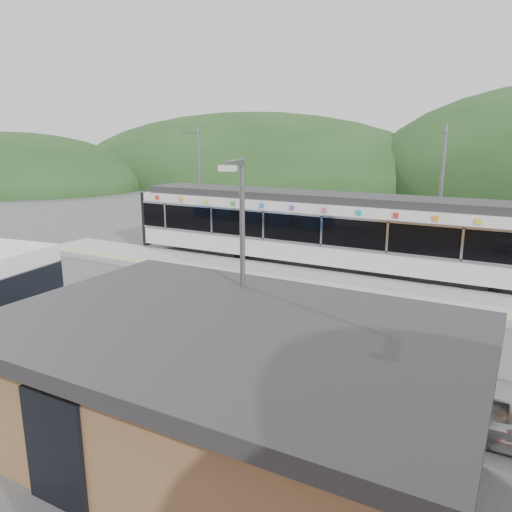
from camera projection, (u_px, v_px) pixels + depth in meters
The scene contains 10 objects.
ground at pixel (221, 296), 20.59m from camera, with size 120.00×120.00×0.00m, color #4C4C4F.
hills at pixel (402, 284), 22.21m from camera, with size 146.00×149.00×26.00m.
platform at pixel (259, 274), 23.37m from camera, with size 26.00×3.20×0.30m, color #9E9E99.
yellow_line at pixel (245, 277), 22.23m from camera, with size 26.00×0.10×0.01m, color yellow.
train at pixel (323, 228), 24.24m from camera, with size 20.44×3.01×3.74m.
catenary_mast_west at pixel (199, 183), 30.31m from camera, with size 0.18×1.80×7.00m.
catenary_mast_east at pixel (440, 196), 23.76m from camera, with size 0.18×1.80×7.00m.
station_shelter at pixel (229, 392), 9.75m from camera, with size 9.20×6.20×3.00m.
pallet_stack at pixel (335, 443), 10.33m from camera, with size 1.38×1.21×0.47m.
lamp_post at pixel (240, 264), 11.44m from camera, with size 0.38×1.08×5.96m.
Camera 1 is at (10.72, -16.52, 6.43)m, focal length 35.00 mm.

